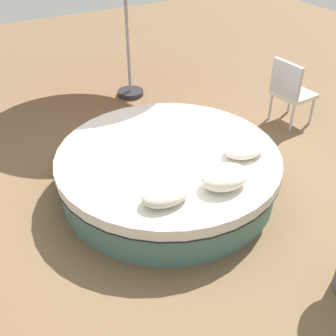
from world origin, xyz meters
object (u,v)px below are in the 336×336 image
(round_bed, at_px, (168,171))
(throw_pillow_2, at_px, (244,149))
(throw_pillow_0, at_px, (166,194))
(throw_pillow_1, at_px, (225,177))
(patio_chair, at_px, (290,89))

(round_bed, bearing_deg, throw_pillow_2, -31.18)
(round_bed, xyz_separation_m, throw_pillow_0, (-0.44, -0.73, 0.33))
(throw_pillow_1, height_order, throw_pillow_2, throw_pillow_1)
(throw_pillow_0, relative_size, throw_pillow_1, 0.97)
(throw_pillow_2, xyz_separation_m, patio_chair, (1.62, 0.99, -0.03))
(throw_pillow_0, distance_m, patio_chair, 3.07)
(round_bed, bearing_deg, patio_chair, 13.18)
(patio_chair, bearing_deg, throw_pillow_0, -68.81)
(patio_chair, bearing_deg, round_bed, -80.21)
(throw_pillow_1, xyz_separation_m, throw_pillow_2, (0.53, 0.37, -0.03))
(round_bed, height_order, throw_pillow_1, throw_pillow_1)
(throw_pillow_0, bearing_deg, patio_chair, 24.57)
(round_bed, distance_m, patio_chair, 2.44)
(throw_pillow_2, bearing_deg, patio_chair, 31.46)
(throw_pillow_0, height_order, throw_pillow_2, throw_pillow_0)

